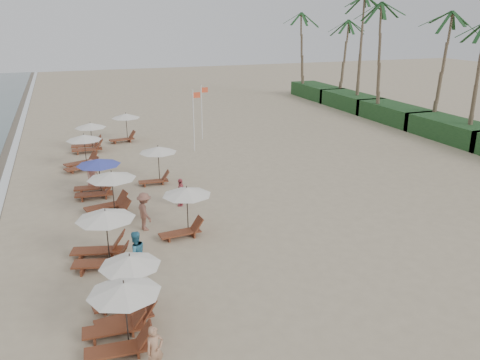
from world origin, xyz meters
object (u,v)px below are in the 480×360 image
object	(u,v)px
lounger_station_2	(101,238)
beachgoer_far_a	(181,192)
lounger_station_4	(95,177)
flag_pole_near	(194,118)
beachgoer_far_b	(92,173)
lounger_station_6	(88,138)
lounger_station_3	(108,194)
lounger_station_5	(81,153)
lounger_station_1	(125,288)
beachgoer_near	(155,350)
lounger_station_0	(119,315)
beachgoer_mid_a	(136,254)
inland_station_0	(184,206)
inland_station_1	(156,159)
beachgoer_mid_b	(145,211)
inland_station_2	(124,124)

from	to	relation	value
lounger_station_2	beachgoer_far_a	xyz separation A→B (m)	(4.49, 5.04, -0.33)
lounger_station_4	flag_pole_near	xyz separation A→B (m)	(7.64, 7.23, 1.45)
beachgoer_far_b	lounger_station_6	bearing A→B (deg)	48.02
lounger_station_3	lounger_station_4	bearing A→B (deg)	96.81
lounger_station_4	lounger_station_5	distance (m)	5.46
lounger_station_1	beachgoer_near	distance (m)	3.10
lounger_station_2	beachgoer_far_a	world-z (taller)	lounger_station_2
lounger_station_3	beachgoer_far_b	bearing A→B (deg)	95.66
lounger_station_0	lounger_station_3	world-z (taller)	lounger_station_3
lounger_station_5	beachgoer_far_a	world-z (taller)	lounger_station_5
lounger_station_2	beachgoer_mid_a	xyz separation A→B (m)	(1.15, -1.48, -0.18)
lounger_station_3	inland_station_0	distance (m)	4.72
lounger_station_2	beachgoer_far_b	size ratio (longest dim) A/B	1.67
lounger_station_4	beachgoer_far_a	world-z (taller)	lounger_station_4
lounger_station_4	beachgoer_near	world-z (taller)	lounger_station_4
lounger_station_3	beachgoer_far_b	xyz separation A→B (m)	(-0.46, 4.69, -0.29)
lounger_station_6	beachgoer_far_b	bearing A→B (deg)	-91.96
lounger_station_4	inland_station_1	bearing A→B (deg)	13.37
beachgoer_mid_a	beachgoer_far_a	world-z (taller)	beachgoer_mid_a
beachgoer_near	lounger_station_1	bearing A→B (deg)	78.23
lounger_station_1	lounger_station_2	world-z (taller)	lounger_station_2
lounger_station_3	beachgoer_far_a	distance (m)	3.72
lounger_station_0	beachgoer_mid_a	distance (m)	4.26
flag_pole_near	beachgoer_mid_a	bearing A→B (deg)	-112.20
beachgoer_near	beachgoer_far_b	size ratio (longest dim) A/B	0.88
beachgoer_mid_a	beachgoer_mid_b	size ratio (longest dim) A/B	0.99
inland_station_1	lounger_station_4	bearing A→B (deg)	-166.63
lounger_station_3	beachgoer_mid_b	bearing A→B (deg)	-60.07
lounger_station_0	beachgoer_near	xyz separation A→B (m)	(0.78, -1.57, -0.33)
inland_station_2	inland_station_0	bearing A→B (deg)	-89.30
lounger_station_3	inland_station_1	bearing A→B (deg)	51.38
lounger_station_0	inland_station_1	size ratio (longest dim) A/B	1.01
beachgoer_near	beachgoer_far_b	xyz separation A→B (m)	(-0.48, 16.89, 0.10)
flag_pole_near	lounger_station_4	bearing A→B (deg)	-136.58
beachgoer_far_a	lounger_station_3	bearing A→B (deg)	-70.30
lounger_station_0	inland_station_1	world-z (taller)	inland_station_1
lounger_station_5	beachgoer_far_a	size ratio (longest dim) A/B	1.79
lounger_station_6	inland_station_0	bearing A→B (deg)	-79.28
lounger_station_0	beachgoer_near	distance (m)	1.78
inland_station_1	flag_pole_near	size ratio (longest dim) A/B	0.55
inland_station_2	lounger_station_1	bearing A→B (deg)	-97.41
lounger_station_5	lounger_station_6	world-z (taller)	lounger_station_5
lounger_station_4	inland_station_2	xyz separation A→B (m)	(3.14, 11.88, 0.33)
inland_station_0	inland_station_2	xyz separation A→B (m)	(-0.23, 18.69, -0.02)
lounger_station_4	flag_pole_near	size ratio (longest dim) A/B	0.61
lounger_station_6	beachgoer_near	world-z (taller)	lounger_station_6
lounger_station_2	lounger_station_6	size ratio (longest dim) A/B	1.03
lounger_station_0	inland_station_2	size ratio (longest dim) A/B	0.94
lounger_station_6	beachgoer_far_b	world-z (taller)	lounger_station_6
lounger_station_2	inland_station_2	distance (m)	20.41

